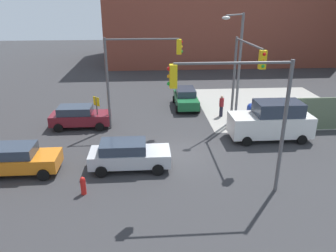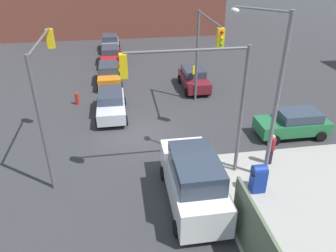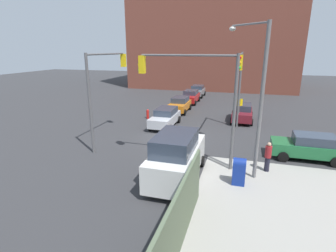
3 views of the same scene
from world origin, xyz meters
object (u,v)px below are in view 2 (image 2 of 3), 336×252
at_px(hatchback_green, 293,123).
at_px(sedan_silver, 111,103).
at_px(traffic_signal_ne_corner, 197,89).
at_px(hatchback_maroon, 194,78).
at_px(traffic_signal_nw_corner, 205,46).
at_px(traffic_signal_se_corner, 45,81).
at_px(fire_hydrant, 77,98).
at_px(van_white_delivery, 193,180).
at_px(sedan_orange, 109,74).
at_px(mailbox_blue, 259,177).
at_px(pedestrian_crossing, 271,149).
at_px(sedan_red, 111,56).
at_px(street_lamp_corner, 271,87).
at_px(sedan_gray, 110,43).

bearing_deg(hatchback_green, sedan_silver, -112.77).
height_order(traffic_signal_ne_corner, hatchback_maroon, traffic_signal_ne_corner).
bearing_deg(traffic_signal_nw_corner, traffic_signal_se_corner, -61.67).
bearing_deg(fire_hydrant, hatchback_green, 63.48).
xyz_separation_m(hatchback_green, van_white_delivery, (4.91, -7.29, 0.44)).
distance_m(sedan_orange, hatchback_maroon, 7.03).
height_order(traffic_signal_se_corner, hatchback_green, traffic_signal_se_corner).
relative_size(mailbox_blue, van_white_delivery, 0.26).
bearing_deg(hatchback_maroon, fire_hydrant, -79.02).
height_order(traffic_signal_ne_corner, pedestrian_crossing, traffic_signal_ne_corner).
xyz_separation_m(sedan_silver, sedan_orange, (-5.90, -0.12, -0.00)).
xyz_separation_m(van_white_delivery, pedestrian_crossing, (-2.35, 4.70, -0.38)).
bearing_deg(mailbox_blue, sedan_silver, -143.58).
relative_size(traffic_signal_nw_corner, hatchback_maroon, 1.52).
xyz_separation_m(sedan_silver, hatchback_green, (4.54, 10.81, -0.00)).
relative_size(sedan_red, hatchback_maroon, 0.98).
distance_m(street_lamp_corner, fire_hydrant, 14.54).
height_order(sedan_gray, van_white_delivery, van_white_delivery).
bearing_deg(sedan_silver, traffic_signal_nw_corner, 85.92).
relative_size(traffic_signal_ne_corner, pedestrian_crossing, 3.74).
distance_m(sedan_gray, pedestrian_crossing, 24.68).
bearing_deg(sedan_red, hatchback_green, 34.46).
height_order(street_lamp_corner, hatchback_green, street_lamp_corner).
bearing_deg(van_white_delivery, sedan_red, -170.32).
bearing_deg(traffic_signal_nw_corner, hatchback_maroon, 174.88).
height_order(mailbox_blue, sedan_orange, sedan_orange).
bearing_deg(traffic_signal_ne_corner, pedestrian_crossing, 94.11).
bearing_deg(pedestrian_crossing, van_white_delivery, -44.63).
bearing_deg(traffic_signal_ne_corner, street_lamp_corner, 82.10).
height_order(sedan_gray, hatchback_maroon, same).
bearing_deg(sedan_gray, sedan_silver, 0.02).
distance_m(traffic_signal_ne_corner, sedan_gray, 24.21).
xyz_separation_m(mailbox_blue, hatchback_green, (-4.57, 4.09, 0.08)).
xyz_separation_m(hatchback_maroon, hatchback_green, (8.39, 4.20, -0.00)).
height_order(sedan_silver, van_white_delivery, van_white_delivery).
height_order(mailbox_blue, sedan_silver, sedan_silver).
relative_size(street_lamp_corner, sedan_silver, 1.79).
relative_size(street_lamp_corner, sedan_orange, 1.94).
relative_size(traffic_signal_nw_corner, street_lamp_corner, 0.81).
relative_size(traffic_signal_nw_corner, sedan_gray, 1.65).
relative_size(street_lamp_corner, fire_hydrant, 8.51).
distance_m(traffic_signal_ne_corner, street_lamp_corner, 3.24).
height_order(traffic_signal_nw_corner, sedan_gray, traffic_signal_nw_corner).
relative_size(traffic_signal_ne_corner, hatchback_maroon, 1.52).
bearing_deg(hatchback_maroon, van_white_delivery, -13.05).
height_order(traffic_signal_se_corner, sedan_red, traffic_signal_se_corner).
height_order(traffic_signal_ne_corner, sedan_red, traffic_signal_ne_corner).
bearing_deg(hatchback_maroon, street_lamp_corner, 3.16).
distance_m(sedan_red, hatchback_green, 19.11).
height_order(mailbox_blue, sedan_red, sedan_red).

